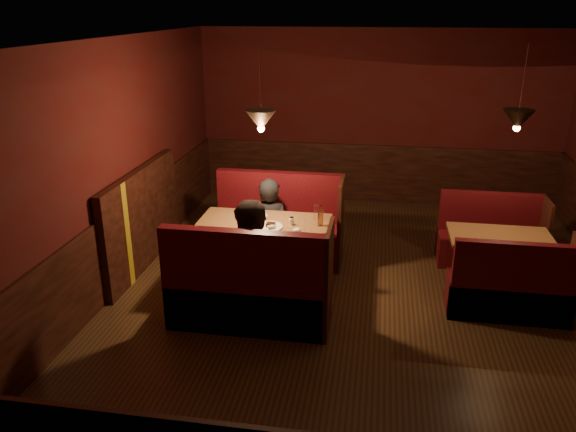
% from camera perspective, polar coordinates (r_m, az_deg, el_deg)
% --- Properties ---
extents(room, '(6.02, 7.02, 2.92)m').
position_cam_1_polar(room, '(6.38, 6.02, 0.59)').
color(room, '#3D2516').
rests_on(room, ground).
extents(main_table, '(1.55, 0.94, 1.09)m').
position_cam_1_polar(main_table, '(6.62, -2.42, -2.35)').
color(main_table, brown).
rests_on(main_table, ground).
extents(main_bench_far, '(1.71, 0.61, 1.17)m').
position_cam_1_polar(main_bench_far, '(7.52, -0.90, -1.67)').
color(main_bench_far, black).
rests_on(main_bench_far, ground).
extents(main_bench_near, '(1.71, 0.61, 1.17)m').
position_cam_1_polar(main_bench_near, '(5.96, -3.95, -8.04)').
color(main_bench_near, black).
rests_on(main_bench_near, ground).
extents(second_table, '(1.19, 0.76, 0.67)m').
position_cam_1_polar(second_table, '(7.16, 20.65, -3.19)').
color(second_table, brown).
rests_on(second_table, ground).
extents(second_bench_far, '(1.31, 0.49, 0.94)m').
position_cam_1_polar(second_bench_far, '(7.88, 19.78, -2.46)').
color(second_bench_far, black).
rests_on(second_bench_far, ground).
extents(second_bench_near, '(1.31, 0.49, 0.94)m').
position_cam_1_polar(second_bench_near, '(6.62, 21.74, -7.23)').
color(second_bench_near, black).
rests_on(second_bench_near, ground).
extents(diner_a, '(0.61, 0.44, 1.55)m').
position_cam_1_polar(diner_a, '(7.15, -1.93, 0.59)').
color(diner_a, black).
rests_on(diner_a, ground).
extents(diner_b, '(0.89, 0.73, 1.70)m').
position_cam_1_polar(diner_b, '(5.90, -3.38, -3.15)').
color(diner_b, black).
rests_on(diner_b, ground).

